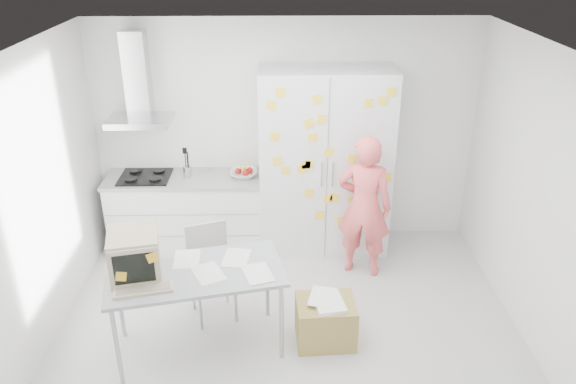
{
  "coord_description": "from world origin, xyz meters",
  "views": [
    {
      "loc": [
        -0.1,
        -4.34,
        3.57
      ],
      "look_at": [
        0.01,
        0.78,
        1.15
      ],
      "focal_mm": 35.0,
      "sensor_mm": 36.0,
      "label": 1
    }
  ],
  "objects_px": {
    "desk": "(157,263)",
    "chair": "(210,266)",
    "person": "(364,206)",
    "cardboard_box": "(326,321)"
  },
  "relations": [
    {
      "from": "chair",
      "to": "cardboard_box",
      "type": "height_order",
      "value": "chair"
    },
    {
      "from": "person",
      "to": "chair",
      "type": "bearing_deg",
      "value": 41.67
    },
    {
      "from": "cardboard_box",
      "to": "chair",
      "type": "bearing_deg",
      "value": 156.83
    },
    {
      "from": "desk",
      "to": "chair",
      "type": "bearing_deg",
      "value": 43.82
    },
    {
      "from": "desk",
      "to": "chair",
      "type": "height_order",
      "value": "desk"
    },
    {
      "from": "person",
      "to": "desk",
      "type": "relative_size",
      "value": 0.98
    },
    {
      "from": "chair",
      "to": "cardboard_box",
      "type": "xyz_separation_m",
      "value": [
        1.11,
        -0.48,
        -0.32
      ]
    },
    {
      "from": "desk",
      "to": "cardboard_box",
      "type": "height_order",
      "value": "desk"
    },
    {
      "from": "chair",
      "to": "cardboard_box",
      "type": "relative_size",
      "value": 1.7
    },
    {
      "from": "cardboard_box",
      "to": "person",
      "type": "bearing_deg",
      "value": 67.31
    }
  ]
}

